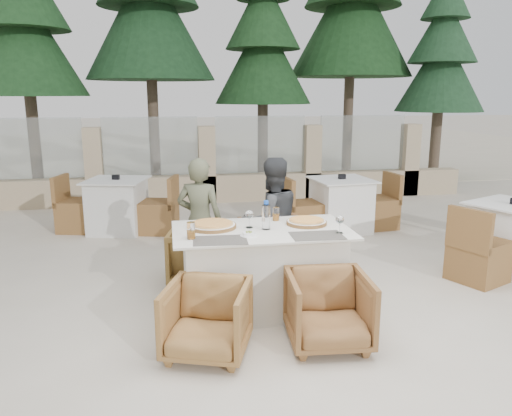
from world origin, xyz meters
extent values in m
plane|color=beige|center=(0.00, 0.00, 0.00)|extent=(80.00, 80.00, 0.00)
cube|color=beige|center=(0.00, 14.00, 0.01)|extent=(30.00, 16.00, 0.01)
cone|color=#1C421E|center=(-3.50, 7.00, 2.75)|extent=(2.42, 2.42, 5.50)
cone|color=#193C1F|center=(-1.00, 7.50, 3.25)|extent=(2.86, 2.86, 6.50)
cone|color=#1B3F1D|center=(1.50, 7.20, 2.50)|extent=(2.20, 2.20, 5.00)
cone|color=#1A3F1C|center=(3.80, 7.80, 3.40)|extent=(2.99, 2.99, 6.80)
cone|color=#1F4628|center=(5.50, 6.50, 2.25)|extent=(1.98, 1.98, 4.50)
cube|color=#534D47|center=(-0.30, -0.36, 0.77)|extent=(0.47, 0.33, 0.00)
cube|color=#57524A|center=(0.54, -0.37, 0.77)|extent=(0.46, 0.31, 0.00)
cylinder|color=#C7601B|center=(-0.32, 0.06, 0.80)|extent=(0.56, 0.56, 0.06)
cylinder|color=orange|center=(0.56, 0.03, 0.79)|extent=(0.44, 0.44, 0.05)
cylinder|color=#ADCDE3|center=(0.15, -0.08, 0.90)|extent=(0.08, 0.08, 0.27)
cylinder|color=orange|center=(-0.53, -0.27, 0.84)|extent=(0.09, 0.09, 0.14)
cylinder|color=orange|center=(0.31, 0.22, 0.84)|extent=(0.08, 0.08, 0.13)
imported|color=olive|center=(-0.38, 0.71, 0.30)|extent=(0.77, 0.79, 0.61)
imported|color=#956036|center=(0.47, 0.91, 0.31)|extent=(0.85, 0.87, 0.62)
imported|color=olive|center=(-0.45, -0.82, 0.29)|extent=(0.78, 0.79, 0.57)
imported|color=brown|center=(0.51, -0.84, 0.29)|extent=(0.68, 0.70, 0.59)
imported|color=#585C42|center=(-0.40, 0.74, 0.67)|extent=(0.57, 0.47, 1.33)
imported|color=#36383A|center=(0.34, 0.57, 0.67)|extent=(0.76, 0.65, 1.34)
camera|label=1|loc=(-0.69, -4.35, 1.96)|focal=35.00mm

